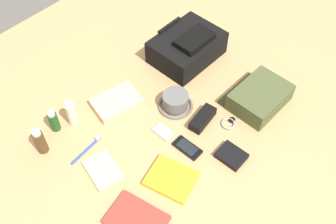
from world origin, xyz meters
TOP-DOWN VIEW (x-y plane):
  - ground_plane at (0.00, 0.00)m, footprint 2.64×2.02m
  - backpack at (0.34, 0.18)m, footprint 0.33×0.25m
  - toiletry_pouch at (0.33, -0.24)m, footprint 0.26×0.23m
  - bucket_hat at (0.07, 0.02)m, footprint 0.15×0.15m
  - cologne_bottle at (-0.46, 0.26)m, footprint 0.04×0.04m
  - shampoo_bottle at (-0.36, 0.31)m, footprint 0.04×0.04m
  - lotion_bottle at (-0.29, 0.28)m, footprint 0.04×0.04m
  - paperback_novel at (-0.42, -0.23)m, footprint 0.18×0.23m
  - travel_guidebook at (-0.21, -0.21)m, footprint 0.18×0.21m
  - cell_phone at (-0.06, -0.16)m, footprint 0.06×0.12m
  - media_player at (-0.07, -0.04)m, footprint 0.05×0.08m
  - wristwatch at (0.15, -0.21)m, footprint 0.07×0.06m
  - toothbrush at (-0.34, 0.13)m, footprint 0.17×0.02m
  - wallet at (0.02, -0.32)m, footprint 0.09×0.11m
  - notepad at (-0.36, 0.01)m, footprint 0.14×0.17m
  - folded_towel at (-0.10, 0.22)m, footprint 0.23×0.18m
  - sunglasses_case at (0.08, -0.12)m, footprint 0.15×0.07m

SIDE VIEW (x-z plane):
  - ground_plane at x=0.00m, z-range -0.02..0.00m
  - media_player at x=-0.07m, z-range 0.00..0.01m
  - wristwatch at x=0.15m, z-range 0.00..0.01m
  - cell_phone at x=-0.06m, z-range 0.00..0.01m
  - toothbrush at x=-0.34m, z-range 0.00..0.02m
  - notepad at x=-0.36m, z-range 0.00..0.02m
  - travel_guidebook at x=-0.21m, z-range 0.00..0.02m
  - paperback_novel at x=-0.42m, z-range 0.00..0.02m
  - wallet at x=0.02m, z-range 0.00..0.02m
  - folded_towel at x=-0.10m, z-range 0.00..0.04m
  - sunglasses_case at x=0.08m, z-range 0.00..0.04m
  - bucket_hat at x=0.07m, z-range 0.00..0.07m
  - toiletry_pouch at x=0.33m, z-range 0.00..0.09m
  - shampoo_bottle at x=-0.36m, z-range 0.00..0.10m
  - cologne_bottle at x=-0.46m, z-range 0.00..0.12m
  - lotion_bottle at x=-0.29m, z-range 0.00..0.13m
  - backpack at x=0.34m, z-range -0.01..0.14m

